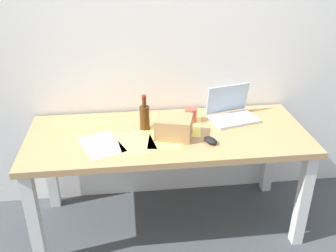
{
  "coord_description": "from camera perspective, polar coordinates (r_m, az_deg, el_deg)",
  "views": [
    {
      "loc": [
        -0.25,
        -2.1,
        1.84
      ],
      "look_at": [
        0.0,
        0.0,
        0.77
      ],
      "focal_mm": 40.36,
      "sensor_mm": 36.0,
      "label": 1
    }
  ],
  "objects": [
    {
      "name": "ground_plane",
      "position": [
        2.81,
        0.0,
        -14.16
      ],
      "size": [
        8.0,
        8.0,
        0.0
      ],
      "primitive_type": "plane",
      "color": "#42474C"
    },
    {
      "name": "back_wall",
      "position": [
        2.59,
        -1.12,
        14.74
      ],
      "size": [
        5.2,
        0.08,
        2.6
      ],
      "primitive_type": "cube",
      "color": "white",
      "rests_on": "ground"
    },
    {
      "name": "desk",
      "position": [
        2.44,
        0.0,
        -3.04
      ],
      "size": [
        1.78,
        0.71,
        0.72
      ],
      "color": "tan",
      "rests_on": "ground"
    },
    {
      "name": "laptop_right",
      "position": [
        2.61,
        9.57,
        2.14
      ],
      "size": [
        0.35,
        0.29,
        0.22
      ],
      "color": "silver",
      "rests_on": "desk"
    },
    {
      "name": "beer_bottle",
      "position": [
        2.42,
        -3.56,
        1.44
      ],
      "size": [
        0.06,
        0.06,
        0.23
      ],
      "color": "#47280F",
      "rests_on": "desk"
    },
    {
      "name": "computer_mouse",
      "position": [
        2.29,
        6.44,
        -2.17
      ],
      "size": [
        0.1,
        0.12,
        0.03
      ],
      "primitive_type": "ellipsoid",
      "rotation": [
        0.0,
        0.0,
        0.47
      ],
      "color": "black",
      "rests_on": "desk"
    },
    {
      "name": "cardboard_box",
      "position": [
        2.33,
        0.87,
        -0.17
      ],
      "size": [
        0.26,
        0.23,
        0.13
      ],
      "primitive_type": "cube",
      "rotation": [
        0.0,
        0.0,
        -0.28
      ],
      "color": "tan",
      "rests_on": "desk"
    },
    {
      "name": "coffee_mug",
      "position": [
        2.53,
        3.46,
        1.65
      ],
      "size": [
        0.08,
        0.08,
        0.09
      ],
      "primitive_type": "cylinder",
      "color": "#D84C38",
      "rests_on": "desk"
    },
    {
      "name": "paper_yellow_folder",
      "position": [
        2.29,
        -4.82,
        -2.53
      ],
      "size": [
        0.25,
        0.33,
        0.0
      ],
      "primitive_type": "cube",
      "rotation": [
        0.0,
        0.0,
        0.16
      ],
      "color": "#F4E06B",
      "rests_on": "desk"
    },
    {
      "name": "paper_sheet_near_back",
      "position": [
        2.48,
        2.56,
        -0.01
      ],
      "size": [
        0.27,
        0.33,
        0.0
      ],
      "primitive_type": "cube",
      "rotation": [
        0.0,
        0.0,
        -0.21
      ],
      "color": "#F4E06B",
      "rests_on": "desk"
    },
    {
      "name": "paper_sheet_center",
      "position": [
        2.34,
        -0.35,
        -1.76
      ],
      "size": [
        0.25,
        0.32,
        0.0
      ],
      "primitive_type": "cube",
      "rotation": [
        0.0,
        0.0,
        -0.15
      ],
      "color": "#F4E06B",
      "rests_on": "desk"
    },
    {
      "name": "paper_sheet_front_left",
      "position": [
        2.3,
        -10.0,
        -2.81
      ],
      "size": [
        0.31,
        0.35,
        0.0
      ],
      "primitive_type": "cube",
      "rotation": [
        0.0,
        0.0,
        0.4
      ],
      "color": "white",
      "rests_on": "desk"
    }
  ]
}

